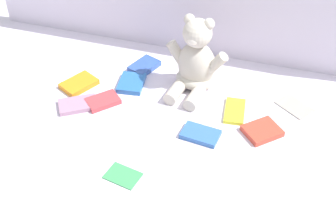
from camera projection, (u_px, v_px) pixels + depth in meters
name	position (u px, v px, depth m)	size (l,w,h in m)	color
ground_plane	(174.00, 115.00, 1.57)	(3.20, 3.20, 0.00)	silver
teddy_bear	(196.00, 63.00, 1.63)	(0.24, 0.22, 0.28)	beige
book_case_0	(144.00, 66.00, 1.78)	(0.08, 0.11, 0.02)	#3155A8
book_case_1	(200.00, 134.00, 1.49)	(0.08, 0.12, 0.02)	#3566B3
book_case_2	(262.00, 130.00, 1.50)	(0.09, 0.11, 0.02)	#D0422F
book_case_3	(295.00, 106.00, 1.60)	(0.08, 0.12, 0.01)	#A09B91
book_case_4	(79.00, 84.00, 1.69)	(0.09, 0.12, 0.02)	orange
book_case_5	(123.00, 175.00, 1.36)	(0.07, 0.10, 0.01)	#409B5B
book_case_6	(78.00, 105.00, 1.60)	(0.08, 0.13, 0.02)	#A57894
book_case_7	(103.00, 101.00, 1.62)	(0.07, 0.11, 0.02)	#D33E43
book_case_8	(131.00, 83.00, 1.69)	(0.09, 0.12, 0.02)	#2863B1
book_case_9	(235.00, 111.00, 1.58)	(0.07, 0.13, 0.01)	yellow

